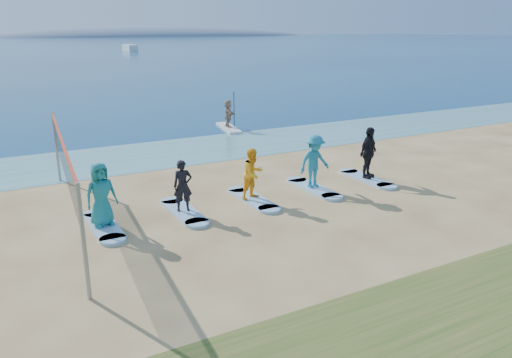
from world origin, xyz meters
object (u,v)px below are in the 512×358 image
student_3 (314,161)px  volleyball_net (64,158)px  student_0 (101,194)px  surfboard_1 (184,212)px  student_4 (368,153)px  surfboard_4 (367,179)px  boat_offshore_b (130,51)px  student_2 (253,174)px  paddleboard (229,128)px  paddleboarder (228,113)px  surfboard_2 (253,199)px  student_1 (183,186)px  surfboard_3 (313,188)px  surfboard_0 (104,226)px

student_3 → volleyball_net: bearing=170.6°
student_0 → surfboard_1: (2.35, 0.00, -0.93)m
surfboard_1 → student_4: size_ratio=1.19×
surfboard_4 → boat_offshore_b: bearing=79.3°
student_2 → surfboard_4: size_ratio=0.74×
paddleboard → student_0: (-9.12, -10.99, 0.92)m
paddleboarder → surfboard_2: bearing=167.7°
student_2 → student_4: (4.71, 0.00, 0.12)m
paddleboarder → surfboard_4: (0.29, -10.99, -0.80)m
surfboard_1 → student_1: (0.00, 0.00, 0.81)m
paddleboarder → student_2: size_ratio=0.90×
volleyball_net → boat_offshore_b: 110.15m
surfboard_1 → student_1: 0.81m
volleyball_net → paddleboarder: size_ratio=6.22×
volleyball_net → boat_offshore_b: bearing=74.0°
boat_offshore_b → student_2: (-24.85, -106.66, 0.90)m
paddleboarder → surfboard_3: 11.21m
surfboard_0 → paddleboarder: bearing=50.3°
student_0 → student_3: (7.06, 0.00, 0.02)m
student_0 → surfboard_3: (7.06, 0.00, -0.93)m
boat_offshore_b → surfboard_2: bearing=-103.1°
boat_offshore_b → student_1: bearing=-104.3°
paddleboard → boat_offshore_b: bearing=88.7°
surfboard_0 → student_4: bearing=0.0°
paddleboarder → boat_offshore_b: (20.44, 95.67, -0.85)m
paddleboarder → student_0: student_0 is taller
paddleboard → student_1: size_ratio=1.95×
surfboard_3 → student_4: student_4 is taller
student_4 → boat_offshore_b: bearing=57.1°
surfboard_3 → student_3: 0.95m
surfboard_3 → volleyball_net: bearing=174.3°
paddleboarder → surfboard_4: size_ratio=0.66×
volleyball_net → student_3: (7.81, -0.78, -0.91)m
boat_offshore_b → surfboard_1: boat_offshore_b is taller
paddleboard → surfboard_3: size_ratio=1.36×
paddleboarder → student_2: student_2 is taller
student_2 → student_4: size_ratio=0.87×
volleyball_net → surfboard_1: 3.70m
student_0 → paddleboard: bearing=39.1°
surfboard_3 → student_3: student_3 is taller
student_1 → surfboard_4: (7.06, 0.00, -0.81)m
student_0 → student_1: bearing=-11.2°
paddleboard → volleyball_net: bearing=-123.3°
volleyball_net → boat_offshore_b: (30.31, 105.88, -1.90)m
boat_offshore_b → surfboard_0: 110.68m
surfboard_0 → surfboard_4: 9.42m
volleyball_net → student_4: 10.24m
paddleboard → student_3: bearing=-89.8°
surfboard_0 → paddleboard: bearing=50.3°
paddleboarder → student_4: (0.29, -10.99, 0.17)m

